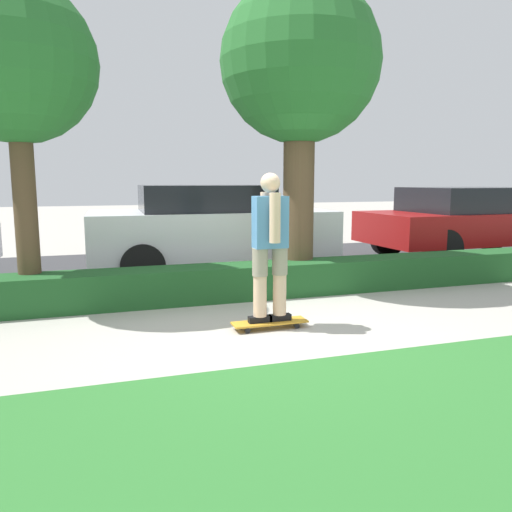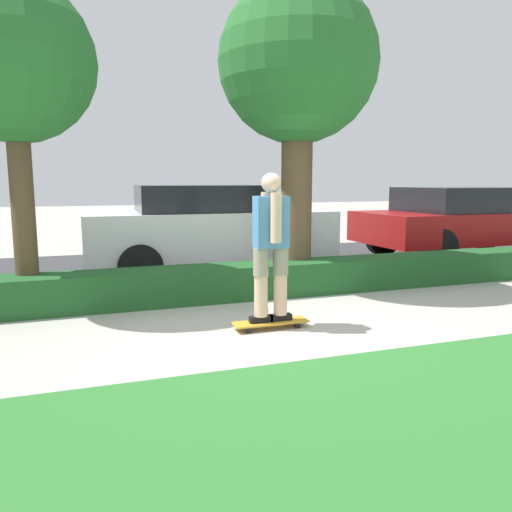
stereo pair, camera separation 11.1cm
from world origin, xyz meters
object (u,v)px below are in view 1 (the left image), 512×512
at_px(parked_car_middle, 210,227).
at_px(parked_car_rear, 470,221).
at_px(tree_near, 16,65).
at_px(skater_person, 270,244).
at_px(tree_mid, 300,68).
at_px(skateboard, 270,323).

xyz_separation_m(parked_car_middle, parked_car_rear, (5.58, -0.02, -0.02)).
distance_m(tree_near, parked_car_middle, 3.93).
xyz_separation_m(skater_person, tree_mid, (1.09, 1.81, 2.28)).
bearing_deg(parked_car_middle, parked_car_rear, 1.44).
bearing_deg(parked_car_rear, parked_car_middle, 178.20).
height_order(skater_person, parked_car_rear, skater_person).
relative_size(skater_person, parked_car_middle, 0.39).
bearing_deg(tree_mid, parked_car_middle, 119.69).
relative_size(skater_person, tree_near, 0.41).
height_order(tree_near, tree_mid, tree_mid).
relative_size(tree_mid, parked_car_rear, 0.97).
relative_size(tree_near, parked_car_rear, 0.87).
xyz_separation_m(skateboard, skater_person, (0.00, 0.00, 0.89)).
relative_size(skateboard, parked_car_middle, 0.20).
xyz_separation_m(skater_person, parked_car_rear, (5.70, 3.47, -0.15)).
distance_m(tree_mid, parked_car_rear, 5.47).
bearing_deg(parked_car_rear, tree_mid, -161.73).
height_order(skateboard, parked_car_middle, parked_car_middle).
distance_m(skater_person, tree_mid, 3.11).
xyz_separation_m(tree_mid, parked_car_middle, (-0.96, 1.69, -2.41)).
xyz_separation_m(tree_near, parked_car_middle, (2.76, 1.75, -2.18)).
distance_m(parked_car_middle, parked_car_rear, 5.58).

